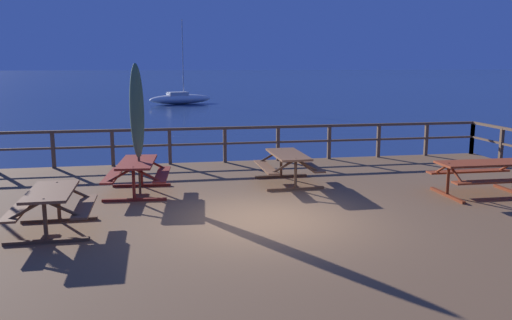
% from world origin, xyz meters
% --- Properties ---
extents(ground_plane, '(600.00, 600.00, 0.00)m').
position_xyz_m(ground_plane, '(0.00, 0.00, 0.00)').
color(ground_plane, navy).
extents(wooden_deck, '(16.86, 12.56, 0.75)m').
position_xyz_m(wooden_deck, '(0.00, 0.00, 0.37)').
color(wooden_deck, brown).
rests_on(wooden_deck, ground).
extents(railing_waterside_far, '(16.66, 0.10, 1.09)m').
position_xyz_m(railing_waterside_far, '(-0.00, 6.13, 1.49)').
color(railing_waterside_far, brown).
rests_on(railing_waterside_far, wooden_deck).
extents(picnic_table_back_right, '(1.41, 1.63, 0.78)m').
position_xyz_m(picnic_table_back_right, '(-3.88, -0.05, 1.29)').
color(picnic_table_back_right, brown).
rests_on(picnic_table_back_right, wooden_deck).
extents(picnic_table_mid_centre, '(1.55, 1.90, 0.78)m').
position_xyz_m(picnic_table_mid_centre, '(-2.48, 2.57, 1.30)').
color(picnic_table_mid_centre, maroon).
rests_on(picnic_table_mid_centre, wooden_deck).
extents(picnic_table_mid_right, '(1.42, 1.82, 0.78)m').
position_xyz_m(picnic_table_mid_right, '(1.19, 2.96, 1.30)').
color(picnic_table_mid_right, brown).
rests_on(picnic_table_mid_right, wooden_deck).
extents(picnic_table_mid_left, '(2.04, 1.42, 0.78)m').
position_xyz_m(picnic_table_mid_left, '(5.27, 1.00, 1.31)').
color(picnic_table_mid_left, '#993819').
rests_on(picnic_table_mid_left, wooden_deck).
extents(patio_umbrella_short_mid, '(0.32, 0.32, 2.99)m').
position_xyz_m(patio_umbrella_short_mid, '(-2.44, 2.55, 2.65)').
color(patio_umbrella_short_mid, '#4C3828').
rests_on(patio_umbrella_short_mid, wooden_deck).
extents(sailboat_distant, '(6.23, 3.46, 7.72)m').
position_xyz_m(sailboat_distant, '(0.15, 40.31, 0.51)').
color(sailboat_distant, white).
rests_on(sailboat_distant, ground).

